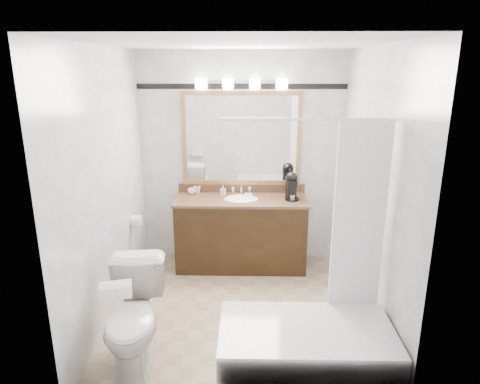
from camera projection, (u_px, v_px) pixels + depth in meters
name	position (u px, v px, depth m)	size (l,w,h in m)	color
room	(239.00, 190.00, 3.85)	(2.42, 2.62, 2.52)	tan
vanity	(241.00, 231.00, 5.06)	(1.53, 0.58, 0.97)	black
mirror	(241.00, 139.00, 5.01)	(1.40, 0.04, 1.10)	#AE804E
vanity_light_bar	(241.00, 84.00, 4.78)	(1.02, 0.14, 0.12)	silver
accent_stripe	(242.00, 86.00, 4.85)	(2.40, 0.01, 0.06)	black
bathtub	(308.00, 345.00, 3.26)	(1.30, 0.75, 1.96)	white
tp_roll	(136.00, 221.00, 4.67)	(0.12, 0.12, 0.11)	white
toilet	(134.00, 318.00, 3.38)	(0.46, 0.80, 0.82)	white
tissue_box	(116.00, 290.00, 2.91)	(0.21, 0.12, 0.09)	white
coffee_maker	(292.00, 185.00, 4.89)	(0.16, 0.21, 0.31)	black
cup_left	(192.00, 191.00, 5.11)	(0.09, 0.09, 0.07)	white
cup_right	(197.00, 190.00, 5.15)	(0.09, 0.09, 0.08)	white
soap_bottle_a	(223.00, 190.00, 5.06)	(0.05, 0.05, 0.12)	white
soap_bar	(248.00, 195.00, 5.05)	(0.08, 0.05, 0.03)	beige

